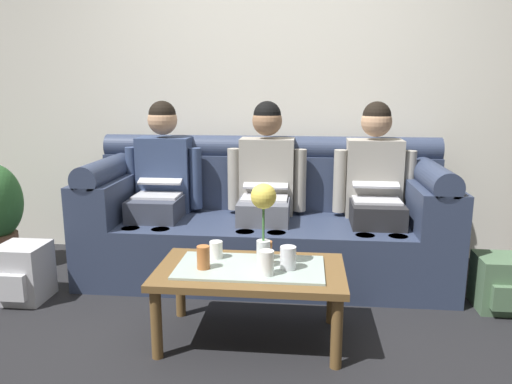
{
  "coord_description": "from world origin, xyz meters",
  "views": [
    {
      "loc": [
        0.28,
        -2.2,
        1.32
      ],
      "look_at": [
        -0.03,
        0.79,
        0.68
      ],
      "focal_mm": 34.62,
      "sensor_mm": 36.0,
      "label": 1
    }
  ],
  "objects": [
    {
      "name": "person_middle",
      "position": [
        0.0,
        1.17,
        0.66
      ],
      "size": [
        0.56,
        0.67,
        1.22
      ],
      "color": "#595B66",
      "rests_on": "ground_plane"
    },
    {
      "name": "cup_far_right",
      "position": [
        0.2,
        0.18,
        0.47
      ],
      "size": [
        0.08,
        0.08,
        0.12
      ],
      "primitive_type": "cylinder",
      "color": "silver",
      "rests_on": "coffee_table"
    },
    {
      "name": "person_right",
      "position": [
        0.75,
        1.17,
        0.66
      ],
      "size": [
        0.56,
        0.67,
        1.22
      ],
      "color": "#232326",
      "rests_on": "ground_plane"
    },
    {
      "name": "backpack_right",
      "position": [
        1.46,
        0.72,
        0.16
      ],
      "size": [
        0.29,
        0.32,
        0.32
      ],
      "color": "#4C6B4C",
      "rests_on": "ground_plane"
    },
    {
      "name": "cup_far_left",
      "position": [
        -0.2,
        0.31,
        0.45
      ],
      "size": [
        0.07,
        0.07,
        0.09
      ],
      "primitive_type": "cylinder",
      "color": "white",
      "rests_on": "coffee_table"
    },
    {
      "name": "person_left",
      "position": [
        -0.75,
        1.17,
        0.66
      ],
      "size": [
        0.56,
        0.67,
        1.22
      ],
      "color": "#383D4C",
      "rests_on": "ground_plane"
    },
    {
      "name": "back_wall_patterned",
      "position": [
        0.0,
        1.7,
        1.45
      ],
      "size": [
        6.0,
        0.12,
        2.9
      ],
      "primitive_type": "cube",
      "color": "silver",
      "rests_on": "ground_plane"
    },
    {
      "name": "couch",
      "position": [
        -0.0,
        1.17,
        0.37
      ],
      "size": [
        2.47,
        0.88,
        0.96
      ],
      "color": "#2D3851",
      "rests_on": "ground_plane"
    },
    {
      "name": "cup_far_center",
      "position": [
        -0.23,
        0.15,
        0.47
      ],
      "size": [
        0.07,
        0.07,
        0.12
      ],
      "primitive_type": "cylinder",
      "color": "#B26633",
      "rests_on": "coffee_table"
    },
    {
      "name": "coffee_table",
      "position": [
        0.0,
        0.2,
        0.35
      ],
      "size": [
        0.97,
        0.57,
        0.41
      ],
      "color": "brown",
      "rests_on": "ground_plane"
    },
    {
      "name": "flower_vase",
      "position": [
        0.07,
        0.21,
        0.71
      ],
      "size": [
        0.13,
        0.13,
        0.44
      ],
      "color": "silver",
      "rests_on": "coffee_table"
    },
    {
      "name": "backpack_left",
      "position": [
        -1.47,
        0.55,
        0.18
      ],
      "size": [
        0.28,
        0.32,
        0.36
      ],
      "color": "#B7B7BC",
      "rests_on": "ground_plane"
    },
    {
      "name": "ground_plane",
      "position": [
        0.0,
        0.0,
        0.0
      ],
      "size": [
        14.0,
        14.0,
        0.0
      ],
      "primitive_type": "plane",
      "color": "black"
    },
    {
      "name": "cup_near_right",
      "position": [
        0.07,
        0.33,
        0.46
      ],
      "size": [
        0.06,
        0.06,
        0.1
      ],
      "primitive_type": "cylinder",
      "color": "#B26633",
      "rests_on": "coffee_table"
    },
    {
      "name": "cup_near_left",
      "position": [
        0.09,
        0.09,
        0.47
      ],
      "size": [
        0.07,
        0.07,
        0.12
      ],
      "primitive_type": "cylinder",
      "color": "white",
      "rests_on": "coffee_table"
    }
  ]
}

